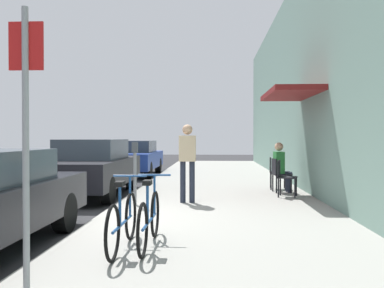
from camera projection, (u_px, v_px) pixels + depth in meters
ground_plane at (96, 223)px, 7.52m from camera, size 60.00×60.00×0.00m
sidewalk_slab at (220, 203)px, 9.40m from camera, size 4.50×32.00×0.12m
building_facade at (329, 66)px, 9.23m from camera, size 1.40×32.00×6.23m
parked_car_1 at (92, 167)px, 11.01m from camera, size 1.80×4.40×1.49m
parked_car_2 at (134, 157)px, 16.97m from camera, size 1.80×4.40×1.41m
parking_meter at (135, 168)px, 8.81m from camera, size 0.12×0.10×1.32m
street_sign at (26, 126)px, 3.80m from camera, size 0.32×0.06×2.60m
bicycle_0 at (123, 221)px, 5.29m from camera, size 0.46×1.71×0.90m
bicycle_1 at (149, 219)px, 5.43m from camera, size 0.46×1.71×0.90m
cafe_chair_0 at (284, 176)px, 10.03m from camera, size 0.54×0.54×0.87m
cafe_chair_1 at (279, 173)px, 10.82m from camera, size 0.48×0.48×0.87m
seated_patron_1 at (281, 165)px, 10.82m from camera, size 0.45×0.39×1.29m
cafe_chair_2 at (275, 171)px, 11.52m from camera, size 0.48×0.48×0.87m
pedestrian_standing at (187, 157)px, 9.10m from camera, size 0.36×0.22×1.70m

